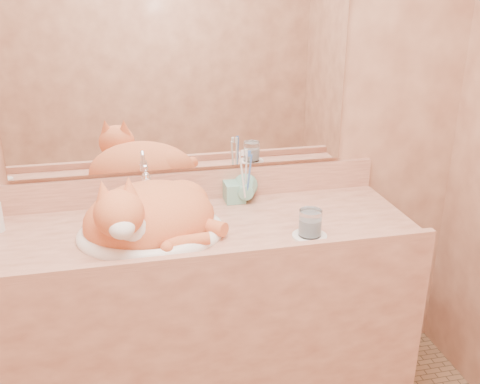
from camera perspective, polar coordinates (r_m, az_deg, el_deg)
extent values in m
cube|color=#975D44|center=(2.07, -6.41, 9.55)|extent=(2.40, 0.02, 2.50)
cube|color=white|center=(2.03, -6.53, 13.34)|extent=(1.30, 0.02, 0.80)
imported|color=#6FB29B|center=(2.08, -0.36, 0.83)|extent=(0.08, 0.08, 0.18)
imported|color=#6FB29B|center=(2.09, 0.64, -0.26)|extent=(0.12, 0.12, 0.10)
cylinder|color=white|center=(1.87, 7.43, -4.71)|extent=(0.12, 0.12, 0.01)
cylinder|color=silver|center=(1.85, 7.50, -3.29)|extent=(0.08, 0.08, 0.09)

